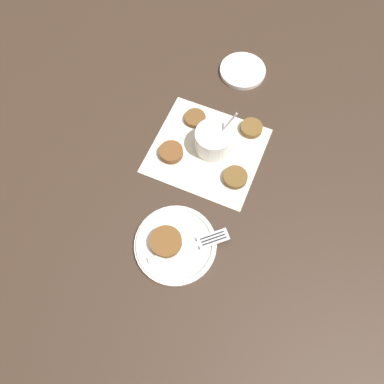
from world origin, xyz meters
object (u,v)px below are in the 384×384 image
(fork, at_px, (198,244))
(sauce_bowl, at_px, (214,139))
(serving_plate, at_px, (175,244))
(fritter_on_plate, at_px, (166,242))
(extra_saucer, at_px, (243,71))

(fork, bearing_deg, sauce_bowl, 95.23)
(sauce_bowl, xyz_separation_m, fork, (0.02, -0.27, -0.01))
(serving_plate, bearing_deg, fritter_on_plate, -168.83)
(fork, bearing_deg, fritter_on_plate, -168.45)
(sauce_bowl, relative_size, fritter_on_plate, 1.69)
(fork, bearing_deg, extra_saucer, 89.75)
(sauce_bowl, distance_m, serving_plate, 0.28)
(fork, relative_size, extra_saucer, 1.31)
(sauce_bowl, bearing_deg, extra_saucer, 84.05)
(serving_plate, relative_size, fork, 1.11)
(fork, height_order, extra_saucer, fork)
(extra_saucer, bearing_deg, fork, -90.25)
(sauce_bowl, bearing_deg, fork, -84.77)
(sauce_bowl, bearing_deg, serving_plate, -95.13)
(fritter_on_plate, height_order, fork, fritter_on_plate)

